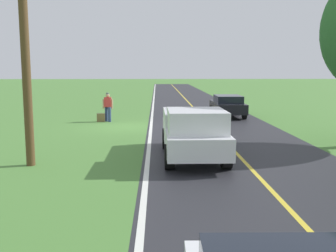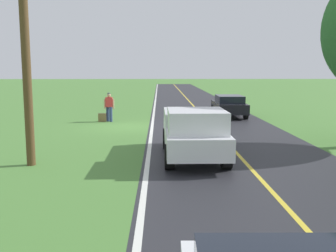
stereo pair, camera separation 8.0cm
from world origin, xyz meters
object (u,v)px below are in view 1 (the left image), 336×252
at_px(hitchhiker_walking, 108,105).
at_px(pickup_truck_passing, 194,132).
at_px(suitcase_carried, 101,118).
at_px(sedan_near_oncoming, 228,105).
at_px(utility_pole_roadside, 25,48).

relative_size(hitchhiker_walking, pickup_truck_passing, 0.32).
xyz_separation_m(suitcase_carried, sedan_near_oncoming, (-8.01, -2.32, 0.51)).
distance_m(suitcase_carried, utility_pole_roadside, 11.31).
relative_size(suitcase_carried, utility_pole_roadside, 0.07).
xyz_separation_m(suitcase_carried, utility_pole_roadside, (0.80, 10.70, 3.55)).
relative_size(pickup_truck_passing, utility_pole_roadside, 0.71).
height_order(hitchhiker_walking, pickup_truck_passing, pickup_truck_passing).
bearing_deg(utility_pole_roadside, suitcase_carried, -94.26).
xyz_separation_m(suitcase_carried, pickup_truck_passing, (-4.63, 9.92, 0.72)).
bearing_deg(hitchhiker_walking, sedan_near_oncoming, -163.56).
bearing_deg(hitchhiker_walking, suitcase_carried, 10.20).
bearing_deg(sedan_near_oncoming, hitchhiker_walking, 16.44).
height_order(suitcase_carried, utility_pole_roadside, utility_pole_roadside).
bearing_deg(sedan_near_oncoming, pickup_truck_passing, 74.54).
bearing_deg(sedan_near_oncoming, utility_pole_roadside, 55.92).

